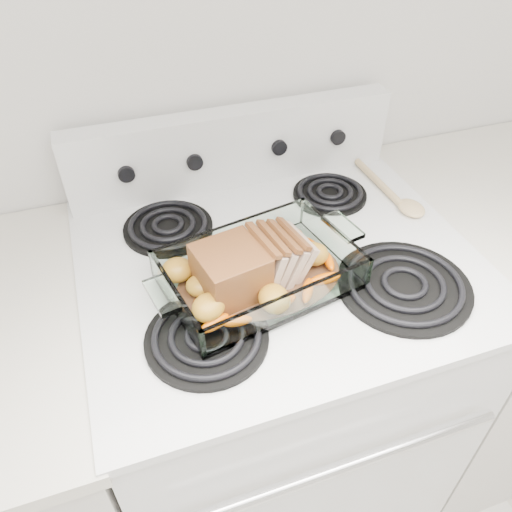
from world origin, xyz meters
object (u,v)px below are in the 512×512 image
object	(u,v)px
counter_right	(483,327)
baking_dish	(260,275)
counter_left	(2,472)
pork_roast	(244,265)
electric_range	(273,386)

from	to	relation	value
counter_right	baking_dish	xyz separation A→B (m)	(-0.73, -0.07, 0.50)
counter_left	counter_right	xyz separation A→B (m)	(1.33, 0.00, 0.00)
baking_dish	counter_left	bearing A→B (deg)	163.10
baking_dish	pork_roast	distance (m)	0.05
counter_right	pork_roast	world-z (taller)	pork_roast
baking_dish	pork_roast	xyz separation A→B (m)	(-0.03, 0.00, 0.03)
electric_range	counter_right	bearing A→B (deg)	-0.10
counter_left	baking_dish	xyz separation A→B (m)	(0.60, -0.07, 0.50)
baking_dish	pork_roast	bearing A→B (deg)	169.32
counter_left	pork_roast	xyz separation A→B (m)	(0.57, -0.07, 0.53)
counter_right	baking_dish	distance (m)	0.88
counter_left	pork_roast	bearing A→B (deg)	-6.55
counter_left	counter_right	distance (m)	1.33
pork_roast	counter_left	bearing A→B (deg)	165.42
electric_range	baking_dish	distance (m)	0.49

